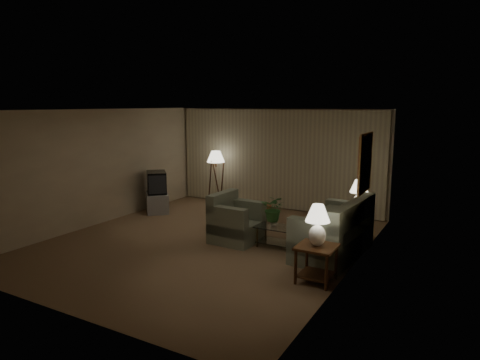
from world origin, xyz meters
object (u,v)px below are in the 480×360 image
object	(u,v)px
side_table_near	(316,257)
vase	(274,222)
ottoman	(258,213)
side_table_far	(358,220)
floor_lamp	(216,177)
table_lamp_far	(359,193)
tv_cabinet	(157,202)
sofa	(333,233)
coffee_table	(280,234)
crt_tv	(157,182)
table_lamp_near	(318,222)
armchair	(237,223)

from	to	relation	value
side_table_near	vase	distance (m)	1.82
ottoman	side_table_far	bearing A→B (deg)	-2.10
floor_lamp	ottoman	xyz separation A→B (m)	(1.83, -1.02, -0.58)
floor_lamp	table_lamp_far	bearing A→B (deg)	-14.64
vase	tv_cabinet	bearing A→B (deg)	164.81
sofa	side_table_near	xyz separation A→B (m)	(0.15, -1.35, -0.01)
table_lamp_far	vase	bearing A→B (deg)	-134.49
ottoman	sofa	bearing A→B (deg)	-30.58
coffee_table	crt_tv	xyz separation A→B (m)	(-4.02, 1.05, 0.51)
table_lamp_near	floor_lamp	world-z (taller)	floor_lamp
tv_cabinet	table_lamp_far	bearing A→B (deg)	49.79
coffee_table	floor_lamp	distance (m)	3.97
ottoman	table_lamp_far	bearing A→B (deg)	-2.10
side_table_far	table_lamp_near	world-z (taller)	table_lamp_near
side_table_near	tv_cabinet	xyz separation A→B (m)	(-5.20, 2.30, -0.17)
table_lamp_far	floor_lamp	bearing A→B (deg)	165.36
coffee_table	side_table_near	bearing A→B (deg)	-46.75
sofa	table_lamp_far	bearing A→B (deg)	177.89
armchair	vase	distance (m)	0.81
armchair	side_table_near	world-z (taller)	armchair
side_table_far	coffee_table	world-z (taller)	side_table_far
sofa	floor_lamp	world-z (taller)	floor_lamp
armchair	side_table_far	xyz separation A→B (m)	(2.12, 1.43, -0.00)
coffee_table	crt_tv	world-z (taller)	crt_tv
table_lamp_near	floor_lamp	distance (m)	5.64
sofa	crt_tv	distance (m)	5.15
side_table_near	table_lamp_far	size ratio (longest dim) A/B	0.92
tv_cabinet	floor_lamp	xyz separation A→B (m)	(0.96, 1.41, 0.55)
side_table_near	table_lamp_far	world-z (taller)	table_lamp_far
coffee_table	vase	xyz separation A→B (m)	(-0.15, 0.00, 0.21)
sofa	crt_tv	world-z (taller)	crt_tv
ottoman	floor_lamp	bearing A→B (deg)	150.85
table_lamp_near	table_lamp_far	bearing A→B (deg)	90.00
coffee_table	floor_lamp	bearing A→B (deg)	141.29
tv_cabinet	ottoman	xyz separation A→B (m)	(2.79, 0.39, -0.03)
side_table_far	table_lamp_far	xyz separation A→B (m)	(0.00, -0.00, 0.60)
vase	side_table_near	bearing A→B (deg)	-43.31
crt_tv	ottoman	bearing A→B (deg)	54.41
side_table_far	crt_tv	xyz separation A→B (m)	(-5.20, -0.30, 0.39)
ottoman	table_lamp_near	bearing A→B (deg)	-48.07
tv_cabinet	floor_lamp	size ratio (longest dim) A/B	0.66
side_table_near	tv_cabinet	size ratio (longest dim) A/B	0.59
tv_cabinet	side_table_far	bearing A→B (deg)	49.79
table_lamp_near	side_table_near	bearing A→B (deg)	-26.57
crt_tv	vase	world-z (taller)	crt_tv
side_table_near	coffee_table	distance (m)	1.72
armchair	side_table_far	size ratio (longest dim) A/B	1.68
armchair	table_lamp_near	distance (m)	2.50
side_table_near	table_lamp_near	xyz separation A→B (m)	(-0.00, 0.00, 0.58)
tv_cabinet	sofa	bearing A→B (deg)	35.83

